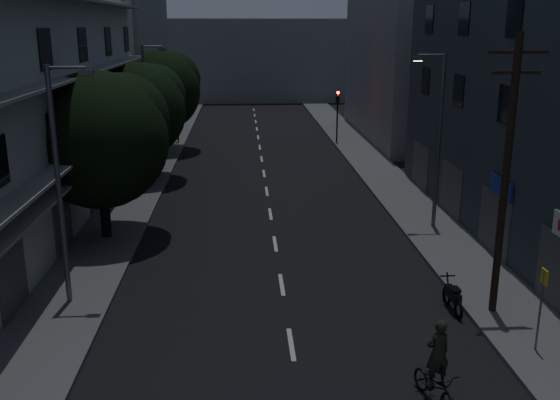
{
  "coord_description": "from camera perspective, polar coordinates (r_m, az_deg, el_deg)",
  "views": [
    {
      "loc": [
        -1.38,
        -10.44,
        9.35
      ],
      "look_at": [
        0.0,
        12.0,
        3.0
      ],
      "focal_mm": 40.0,
      "sensor_mm": 36.0,
      "label": 1
    }
  ],
  "objects": [
    {
      "name": "ground",
      "position": [
        36.67,
        -1.25,
        1.0
      ],
      "size": [
        160.0,
        160.0,
        0.0
      ],
      "primitive_type": "plane",
      "color": "black",
      "rests_on": "ground"
    },
    {
      "name": "sidewalk_left",
      "position": [
        37.14,
        -12.89,
        0.91
      ],
      "size": [
        3.0,
        90.0,
        0.15
      ],
      "primitive_type": "cube",
      "color": "#565659",
      "rests_on": "ground"
    },
    {
      "name": "sidewalk_right",
      "position": [
        37.69,
        10.22,
        1.27
      ],
      "size": [
        3.0,
        90.0,
        0.15
      ],
      "primitive_type": "cube",
      "color": "#565659",
      "rests_on": "ground"
    },
    {
      "name": "lane_markings",
      "position": [
        42.74,
        -1.59,
        3.14
      ],
      "size": [
        0.15,
        60.5,
        0.01
      ],
      "color": "beige",
      "rests_on": "ground"
    },
    {
      "name": "building_far_left",
      "position": [
        59.41,
        -14.26,
        14.01
      ],
      "size": [
        6.0,
        20.0,
        16.0
      ],
      "primitive_type": "cube",
      "color": "slate",
      "rests_on": "ground"
    },
    {
      "name": "building_far_right",
      "position": [
        54.19,
        11.04,
        12.48
      ],
      "size": [
        6.0,
        20.0,
        13.0
      ],
      "primitive_type": "cube",
      "color": "slate",
      "rests_on": "ground"
    },
    {
      "name": "building_far_end",
      "position": [
        80.57,
        -2.6,
        12.66
      ],
      "size": [
        24.0,
        8.0,
        10.0
      ],
      "primitive_type": "cube",
      "color": "slate",
      "rests_on": "ground"
    },
    {
      "name": "tree_near",
      "position": [
        28.15,
        -16.07,
        5.76
      ],
      "size": [
        5.96,
        5.96,
        7.35
      ],
      "color": "black",
      "rests_on": "sidewalk_left"
    },
    {
      "name": "tree_mid",
      "position": [
        38.58,
        -12.83,
        8.29
      ],
      "size": [
        5.76,
        5.76,
        7.09
      ],
      "color": "black",
      "rests_on": "sidewalk_left"
    },
    {
      "name": "tree_far",
      "position": [
        47.76,
        -10.9,
        10.07
      ],
      "size": [
        6.04,
        6.04,
        7.47
      ],
      "color": "black",
      "rests_on": "sidewalk_left"
    },
    {
      "name": "traffic_signal_far_right",
      "position": [
        50.52,
        5.29,
        8.6
      ],
      "size": [
        0.28,
        0.37,
        4.1
      ],
      "color": "black",
      "rests_on": "sidewalk_right"
    },
    {
      "name": "traffic_signal_far_left",
      "position": [
        51.22,
        -9.42,
        8.56
      ],
      "size": [
        0.28,
        0.37,
        4.1
      ],
      "color": "black",
      "rests_on": "sidewalk_left"
    },
    {
      "name": "street_lamp_left_near",
      "position": [
        21.57,
        -19.39,
        2.15
      ],
      "size": [
        1.51,
        0.25,
        8.0
      ],
      "color": "slate",
      "rests_on": "sidewalk_left"
    },
    {
      "name": "street_lamp_right",
      "position": [
        29.38,
        14.16,
        5.99
      ],
      "size": [
        1.51,
        0.25,
        8.0
      ],
      "color": "#53555A",
      "rests_on": "sidewalk_right"
    },
    {
      "name": "street_lamp_left_far",
      "position": [
        39.98,
        -12.03,
        8.61
      ],
      "size": [
        1.51,
        0.25,
        8.0
      ],
      "color": "#53545A",
      "rests_on": "sidewalk_left"
    },
    {
      "name": "utility_pole",
      "position": [
        20.8,
        19.96,
        2.37
      ],
      "size": [
        1.8,
        0.24,
        9.0
      ],
      "color": "black",
      "rests_on": "sidewalk_right"
    },
    {
      "name": "bus_stop_sign",
      "position": [
        19.52,
        22.83,
        -8.01
      ],
      "size": [
        0.06,
        0.35,
        2.52
      ],
      "color": "#595B60",
      "rests_on": "sidewalk_right"
    },
    {
      "name": "motorcycle",
      "position": [
        22.03,
        15.51,
        -8.63
      ],
      "size": [
        0.53,
        1.83,
        1.17
      ],
      "rotation": [
        0.0,
        0.0,
        0.01
      ],
      "color": "black",
      "rests_on": "ground"
    },
    {
      "name": "cyclist",
      "position": [
        16.86,
        14.06,
        -15.27
      ],
      "size": [
        1.16,
        1.95,
        2.34
      ],
      "rotation": [
        0.0,
        0.0,
        0.3
      ],
      "color": "black",
      "rests_on": "ground"
    }
  ]
}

